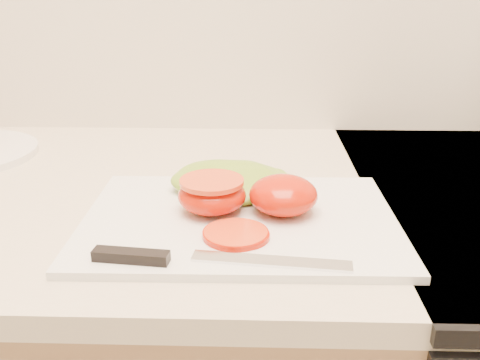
{
  "coord_description": "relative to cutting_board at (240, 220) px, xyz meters",
  "views": [
    {
      "loc": [
        0.01,
        0.94,
        1.22
      ],
      "look_at": [
        -0.01,
        1.56,
        0.99
      ],
      "focal_mm": 40.0,
      "sensor_mm": 36.0,
      "label": 1
    }
  ],
  "objects": [
    {
      "name": "tomato_slice_1",
      "position": [
        0.0,
        -0.06,
        0.01
      ],
      "size": [
        0.07,
        0.07,
        0.01
      ],
      "primitive_type": "cylinder",
      "color": "#D45320",
      "rests_on": "cutting_board"
    },
    {
      "name": "lettuce_leaf_1",
      "position": [
        0.03,
        0.09,
        0.02
      ],
      "size": [
        0.12,
        0.13,
        0.02
      ],
      "primitive_type": "ellipsoid",
      "rotation": [
        0.0,
        0.0,
        0.96
      ],
      "color": "olive",
      "rests_on": "cutting_board"
    },
    {
      "name": "tomato_slice_0",
      "position": [
        -0.0,
        -0.06,
        0.01
      ],
      "size": [
        0.07,
        0.07,
        0.01
      ],
      "primitive_type": "cylinder",
      "color": "#D45320",
      "rests_on": "cutting_board"
    },
    {
      "name": "tomato_half_dome",
      "position": [
        0.05,
        0.01,
        0.03
      ],
      "size": [
        0.09,
        0.09,
        0.05
      ],
      "primitive_type": "ellipsoid",
      "color": "#C51800",
      "rests_on": "cutting_board"
    },
    {
      "name": "cutting_board",
      "position": [
        0.0,
        0.0,
        0.0
      ],
      "size": [
        0.39,
        0.29,
        0.01
      ],
      "primitive_type": "cube",
      "rotation": [
        0.0,
        0.0,
        0.01
      ],
      "color": "white",
      "rests_on": "counter"
    },
    {
      "name": "knife",
      "position": [
        -0.05,
        -0.12,
        0.01
      ],
      "size": [
        0.28,
        0.04,
        0.01
      ],
      "rotation": [
        0.0,
        0.0,
        -0.12
      ],
      "color": "silver",
      "rests_on": "cutting_board"
    },
    {
      "name": "tomato_half_cut",
      "position": [
        -0.04,
        0.01,
        0.03
      ],
      "size": [
        0.09,
        0.09,
        0.04
      ],
      "color": "#C51800",
      "rests_on": "cutting_board"
    },
    {
      "name": "lettuce_leaf_0",
      "position": [
        -0.02,
        0.08,
        0.02
      ],
      "size": [
        0.17,
        0.12,
        0.03
      ],
      "primitive_type": "ellipsoid",
      "rotation": [
        0.0,
        0.0,
        -0.07
      ],
      "color": "olive",
      "rests_on": "cutting_board"
    }
  ]
}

